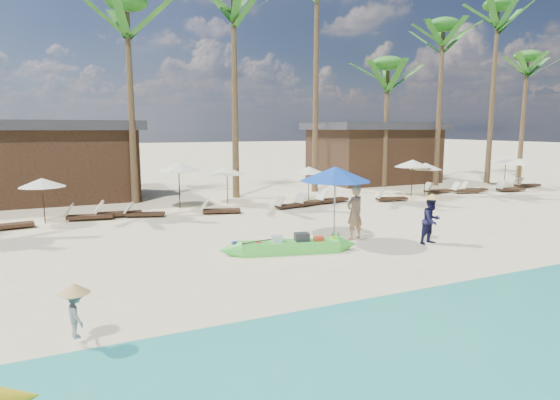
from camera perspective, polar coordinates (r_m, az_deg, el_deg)
name	(u,v)px	position (r m, az deg, el deg)	size (l,w,h in m)	color
ground	(329,268)	(13.39, 6.00, -8.20)	(240.00, 240.00, 0.00)	beige
wet_sand_strip	(466,339)	(9.71, 21.77, -15.51)	(240.00, 4.50, 0.01)	tan
green_canoe	(290,246)	(14.77, 1.19, -5.68)	(4.90, 1.46, 0.63)	#43CF3F
tourist	(355,212)	(16.68, 9.10, -1.51)	(0.70, 0.46, 1.91)	tan
vendor_green	(431,221)	(16.62, 17.97, -2.40)	(0.78, 0.61, 1.61)	#131334
vendor_yellow	(76,314)	(9.30, -23.65, -12.59)	(0.57, 0.33, 0.88)	gray
blue_umbrella	(335,174)	(15.85, 6.74, 3.18)	(2.44, 2.44, 2.63)	#99999E
lounger_3_right	(4,225)	(20.99, -30.63, -2.59)	(1.95, 0.86, 0.64)	#3B2718
resort_parasol_4	(42,183)	(21.37, -27.02, 1.90)	(1.83, 1.83, 1.89)	#3B2718
lounger_4_left	(86,215)	(21.59, -22.53, -1.72)	(2.03, 0.88, 0.67)	#3B2718
lounger_4_right	(116,212)	(21.84, -19.35, -1.43)	(2.04, 0.78, 0.68)	#3B2718
resort_parasol_5	(179,167)	(23.15, -12.26, 4.01)	(2.22, 2.22, 2.29)	#3B2718
lounger_5_left	(143,213)	(21.55, -16.40, -1.50)	(1.80, 1.08, 0.59)	#3B2718
resort_parasol_6	(227,171)	(24.12, -6.48, 3.55)	(1.87, 1.87, 1.92)	#3B2718
lounger_6_left	(219,209)	(21.67, -7.51, -1.14)	(1.89, 1.03, 0.61)	#3B2718
lounger_6_right	(289,205)	(22.91, 1.08, -0.56)	(1.76, 0.86, 0.57)	#3B2718
resort_parasol_7	(309,170)	(25.13, 3.54, 3.67)	(1.81, 1.81, 1.87)	#3B2718
lounger_7_left	(309,202)	(23.74, 3.56, -0.21)	(1.92, 1.15, 0.62)	#3B2718
lounger_7_right	(331,199)	(24.72, 6.19, 0.13)	(2.00, 0.97, 0.65)	#3B2718
resort_parasol_8	(413,163)	(27.66, 15.86, 4.31)	(2.07, 2.07, 2.13)	#3B2718
lounger_8_left	(390,198)	(25.85, 13.21, 0.29)	(1.83, 0.85, 0.60)	#3B2718
resort_parasol_9	(425,166)	(28.28, 17.31, 3.96)	(1.87, 1.87, 1.92)	#3B2718
lounger_9_left	(436,190)	(29.75, 18.51, 1.16)	(1.84, 0.63, 0.62)	#3B2718
lounger_9_right	(466,190)	(30.39, 21.69, 1.15)	(1.92, 1.05, 0.62)	#3B2718
resort_parasol_10	(520,162)	(33.87, 27.20, 4.19)	(1.91, 1.91, 1.97)	#3B2718
lounger_10_left	(473,189)	(31.46, 22.44, 1.30)	(1.69, 0.93, 0.55)	#3B2718
lounger_10_right	(509,188)	(32.28, 26.15, 1.29)	(1.92, 0.83, 0.63)	#3B2718
resort_parasol_11	(506,159)	(35.24, 25.84, 4.54)	(1.99, 1.99, 2.05)	#3B2718
lounger_11_left	(526,184)	(35.12, 27.79, 1.69)	(1.87, 0.81, 0.61)	#3B2718
palm_3	(128,33)	(25.91, -18.08, 18.74)	(2.08, 2.08, 10.52)	brown
palm_4	(234,24)	(27.07, -5.66, 20.54)	(2.08, 2.08, 11.70)	brown
palm_5	(317,10)	(29.82, 4.50, 22.14)	(2.08, 2.08, 13.60)	brown
palm_6	(387,79)	(32.22, 12.96, 14.14)	(2.08, 2.08, 8.51)	brown
palm_7	(442,50)	(34.21, 19.16, 16.84)	(2.08, 2.08, 11.08)	brown
palm_8	(497,36)	(37.36, 24.89, 17.64)	(2.08, 2.08, 12.70)	brown
palm_9	(526,74)	(41.93, 27.84, 13.45)	(2.08, 2.08, 9.82)	brown
pavilion_west	(37,160)	(28.59, -27.53, 4.34)	(10.80, 6.60, 4.30)	#3B2718
pavilion_east	(373,152)	(35.19, 11.24, 5.80)	(8.80, 6.60, 4.30)	#3B2718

